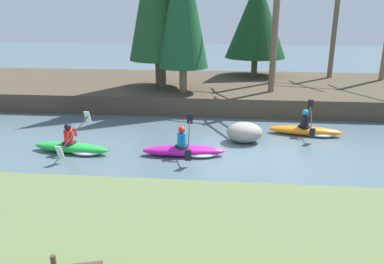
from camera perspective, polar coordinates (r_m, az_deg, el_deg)
ground_plane at (r=12.66m, az=8.71°, el=-3.26°), size 90.00×90.00×0.00m
riverbank_far at (r=20.72m, az=7.70°, el=6.29°), size 44.00×8.35×0.86m
conifer_tree_far_left at (r=19.63m, az=-5.36°, el=19.33°), size 2.22×2.22×7.08m
conifer_tree_mid_left at (r=17.76m, az=-1.45°, el=19.47°), size 2.37×2.37×7.20m
conifer_tree_centre at (r=22.88m, az=9.84°, el=16.75°), size 3.56×3.56×5.60m
bare_tree_upstream at (r=18.23m, az=12.58°, el=15.34°), size 3.50×3.46×6.35m
bare_tree_mid_upstream at (r=20.65m, az=12.85°, el=17.29°), size 4.20×4.15×7.68m
bare_tree_mid_downstream at (r=23.32m, az=20.93°, el=14.58°), size 3.28×3.24×5.92m
kayaker_lead at (r=14.98m, az=17.29°, el=0.27°), size 2.80×2.07×1.20m
kayaker_middle at (r=12.26m, az=-0.76°, el=-2.76°), size 2.79×2.07×1.20m
kayaker_trailing at (r=13.13m, az=-17.51°, el=-2.20°), size 2.80×2.07×1.20m
boulder_midstream at (r=13.63m, az=7.99°, el=-0.05°), size 1.29×1.01×0.73m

